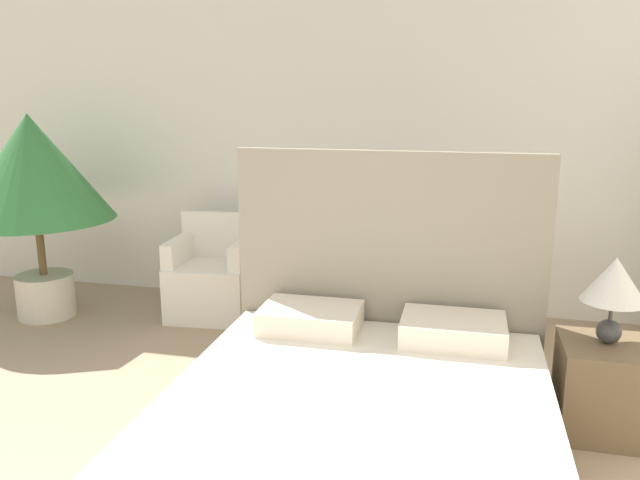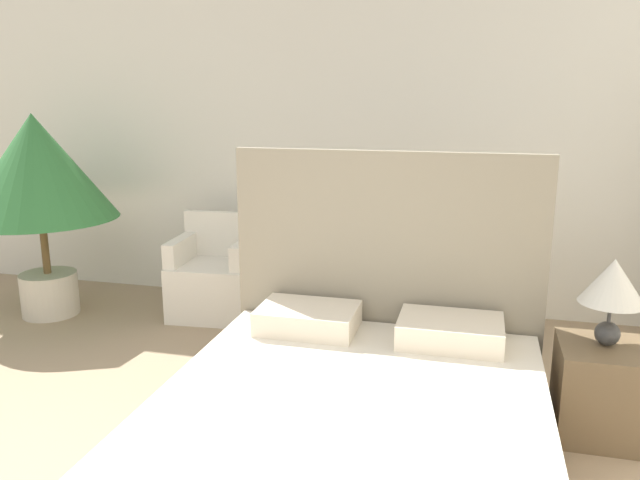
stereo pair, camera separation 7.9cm
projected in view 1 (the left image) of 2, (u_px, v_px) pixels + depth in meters
name	position (u px, v px, depth m)	size (l,w,h in m)	color
wall_back	(322.00, 135.00, 5.23)	(10.00, 0.06, 2.90)	silver
bed	(361.00, 417.00, 2.99)	(1.83, 2.00, 1.48)	brown
armchair_near_window_left	(212.00, 282.00, 5.10)	(0.68, 0.61, 0.83)	silver
armchair_near_window_right	(330.00, 291.00, 4.88)	(0.69, 0.63, 0.83)	silver
potted_palm	(33.00, 175.00, 4.89)	(1.21, 1.21, 1.64)	beige
nightstand	(601.00, 388.00, 3.35)	(0.44, 0.47, 0.50)	brown
table_lamp	(614.00, 284.00, 3.24)	(0.33, 0.33, 0.47)	#333333
side_table	(268.00, 296.00, 4.96)	(0.33, 0.33, 0.44)	#B7AD93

